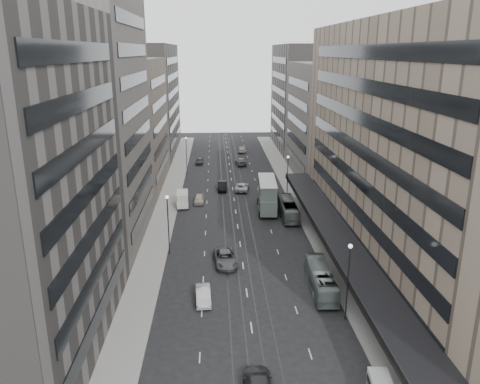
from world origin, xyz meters
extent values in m
plane|color=black|center=(0.00, 0.00, 0.00)|extent=(220.00, 220.00, 0.00)
cube|color=gray|center=(12.00, 37.50, 0.07)|extent=(4.00, 125.00, 0.15)
cube|color=gray|center=(-12.00, 37.50, 0.07)|extent=(4.00, 125.00, 0.15)
cube|color=gray|center=(21.50, 8.00, 15.00)|extent=(15.00, 60.00, 30.00)
cube|color=black|center=(12.00, 8.00, 4.00)|extent=(4.40, 60.00, 0.50)
cube|color=#514C46|center=(21.50, 52.00, 12.00)|extent=(15.00, 28.00, 24.00)
cube|color=#5D5953|center=(21.50, 82.00, 14.00)|extent=(15.00, 32.00, 28.00)
cube|color=#514C46|center=(-21.50, 19.00, 17.00)|extent=(15.00, 26.00, 34.00)
cube|color=#736759|center=(-21.50, 46.00, 12.50)|extent=(15.00, 28.00, 25.00)
cube|color=#5D5953|center=(-21.50, 79.00, 14.00)|extent=(15.00, 38.00, 28.00)
cylinder|color=#262628|center=(9.70, -5.00, 4.00)|extent=(0.16, 0.16, 8.00)
sphere|color=silver|center=(9.70, -5.00, 8.10)|extent=(0.44, 0.44, 0.44)
cylinder|color=#262628|center=(9.70, 35.00, 4.00)|extent=(0.16, 0.16, 8.00)
sphere|color=silver|center=(9.70, 35.00, 8.10)|extent=(0.44, 0.44, 0.44)
cylinder|color=#262628|center=(-9.70, 12.00, 4.00)|extent=(0.16, 0.16, 8.00)
sphere|color=silver|center=(-9.70, 12.00, 8.10)|extent=(0.44, 0.44, 0.44)
cylinder|color=#262628|center=(-9.70, 55.00, 4.00)|extent=(0.16, 0.16, 8.00)
sphere|color=silver|center=(-9.70, 55.00, 8.10)|extent=(0.44, 0.44, 0.44)
imported|color=gray|center=(8.50, 1.19, 1.38)|extent=(2.75, 10.03, 2.77)
imported|color=gray|center=(8.50, 25.94, 1.43)|extent=(2.52, 10.27, 2.85)
cube|color=slate|center=(5.39, 29.26, 1.83)|extent=(3.31, 10.12, 2.55)
cube|color=slate|center=(5.39, 29.26, 4.21)|extent=(3.24, 9.72, 2.22)
cube|color=silver|center=(5.39, 29.26, 5.39)|extent=(3.31, 10.12, 0.13)
cylinder|color=black|center=(3.81, 25.75, 0.55)|extent=(0.37, 1.12, 1.11)
cylinder|color=black|center=(6.58, 25.60, 0.55)|extent=(0.37, 1.12, 1.11)
cylinder|color=black|center=(4.20, 32.93, 0.55)|extent=(0.37, 1.12, 1.11)
cylinder|color=black|center=(6.97, 32.78, 0.55)|extent=(0.37, 1.12, 1.11)
cube|color=silver|center=(-9.20, 31.94, 1.02)|extent=(2.21, 4.47, 1.34)
cube|color=beige|center=(-9.20, 31.94, 2.22)|extent=(2.17, 4.38, 1.06)
cylinder|color=black|center=(-10.10, 30.44, 0.35)|extent=(0.24, 0.71, 0.70)
cylinder|color=black|center=(-8.14, 30.55, 0.35)|extent=(0.24, 0.71, 0.70)
cylinder|color=black|center=(-10.26, 33.32, 0.35)|extent=(0.24, 0.71, 0.70)
cylinder|color=black|center=(-8.30, 33.43, 0.35)|extent=(0.24, 0.71, 0.70)
imported|color=silver|center=(-4.88, -0.64, 0.74)|extent=(1.84, 4.60, 1.49)
imported|color=#4F5052|center=(-2.25, 8.52, 0.82)|extent=(3.24, 6.12, 1.64)
imported|color=#AE9F90|center=(-6.39, 34.11, 0.76)|extent=(1.86, 4.50, 1.53)
imported|color=black|center=(-2.04, 42.10, 0.83)|extent=(1.87, 5.06, 1.65)
imported|color=silver|center=(1.79, 41.49, 0.75)|extent=(3.15, 5.66, 1.50)
imported|color=#5D5C5F|center=(2.75, 63.24, 0.82)|extent=(2.91, 5.89, 1.65)
imported|color=#2A2A2D|center=(-7.17, 64.50, 0.74)|extent=(1.86, 4.41, 1.49)
imported|color=gray|center=(3.86, 77.48, 0.76)|extent=(2.05, 4.77, 1.53)
camera|label=1|loc=(-3.31, -46.40, 26.34)|focal=35.00mm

